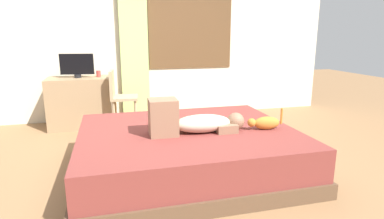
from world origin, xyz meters
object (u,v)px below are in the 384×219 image
object	(u,v)px
bed	(187,150)
cat	(265,123)
person_lying	(193,121)
chair_by_desk	(119,95)
cup	(98,74)
desk	(81,102)
tv_monitor	(77,65)

from	to	relation	value
bed	cat	xyz separation A→B (m)	(0.74, -0.20, 0.29)
person_lying	chair_by_desk	world-z (taller)	chair_by_desk
cup	chair_by_desk	size ratio (longest dim) A/B	0.11
person_lying	cup	xyz separation A→B (m)	(-0.90, 2.12, 0.23)
cat	desk	bearing A→B (deg)	131.29
bed	tv_monitor	world-z (taller)	tv_monitor
person_lying	chair_by_desk	distance (m)	1.93
desk	tv_monitor	distance (m)	0.55
cat	cup	size ratio (longest dim) A/B	3.74
person_lying	cat	bearing A→B (deg)	-6.22
person_lying	cup	distance (m)	2.32
cat	desk	world-z (taller)	desk
tv_monitor	person_lying	bearing A→B (deg)	-60.27
person_lying	tv_monitor	bearing A→B (deg)	119.73
cat	chair_by_desk	size ratio (longest dim) A/B	0.42
bed	desk	distance (m)	2.30
cup	chair_by_desk	bearing A→B (deg)	-45.76
cat	chair_by_desk	world-z (taller)	chair_by_desk
cup	bed	bearing A→B (deg)	-66.24
tv_monitor	cup	world-z (taller)	tv_monitor
bed	chair_by_desk	world-z (taller)	chair_by_desk
person_lying	tv_monitor	size ratio (longest dim) A/B	1.96
chair_by_desk	tv_monitor	bearing A→B (deg)	155.05
chair_by_desk	bed	bearing A→B (deg)	-70.72
person_lying	desk	bearing A→B (deg)	119.59
bed	chair_by_desk	bearing A→B (deg)	109.28
cup	desk	bearing A→B (deg)	-175.61
bed	person_lying	size ratio (longest dim) A/B	2.29
bed	cat	bearing A→B (deg)	-14.79
tv_monitor	chair_by_desk	size ratio (longest dim) A/B	0.56
bed	cup	xyz separation A→B (m)	(-0.88, 2.00, 0.57)
desk	chair_by_desk	size ratio (longest dim) A/B	1.05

